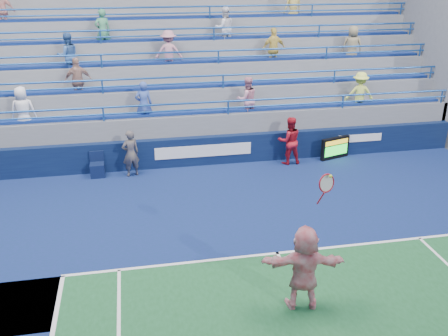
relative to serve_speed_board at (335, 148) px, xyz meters
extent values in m
plane|color=#333538|center=(-4.10, -6.12, -0.44)|extent=(120.00, 120.00, 0.00)
cube|color=#0F264F|center=(-4.10, -3.92, -0.43)|extent=(18.00, 8.40, 0.02)
cube|color=white|center=(-4.10, -6.12, -0.42)|extent=(11.00, 0.10, 0.01)
cube|color=white|center=(-4.10, -6.22, -0.42)|extent=(0.08, 0.30, 0.01)
cube|color=#0A1438|center=(-4.10, 0.38, 0.11)|extent=(18.00, 0.30, 1.10)
cube|color=white|center=(-5.10, 0.22, 0.16)|extent=(3.60, 0.02, 0.45)
cube|color=white|center=(1.10, 0.22, 0.26)|extent=(1.80, 0.02, 0.30)
cube|color=slate|center=(-4.10, 3.33, 0.11)|extent=(18.00, 5.60, 1.10)
cube|color=slate|center=(-4.10, 3.33, 0.49)|extent=(18.00, 5.60, 1.85)
cube|color=navy|center=(-4.10, 0.98, 1.46)|extent=(17.40, 0.45, 0.10)
cylinder|color=#1C4D9A|center=(-4.10, 0.58, 1.91)|extent=(18.00, 0.07, 0.07)
cube|color=slate|center=(-4.10, 3.83, 0.86)|extent=(18.00, 4.60, 2.60)
cube|color=navy|center=(-4.10, 1.98, 2.21)|extent=(17.40, 0.45, 0.10)
cylinder|color=#1C4D9A|center=(-4.10, 1.58, 2.66)|extent=(18.00, 0.07, 0.07)
cube|color=slate|center=(-4.10, 4.33, 1.24)|extent=(18.00, 3.60, 3.35)
cube|color=navy|center=(-4.10, 2.98, 2.96)|extent=(17.40, 0.45, 0.10)
cylinder|color=#1C4D9A|center=(-4.10, 2.58, 3.41)|extent=(18.00, 0.07, 0.07)
cube|color=slate|center=(-4.10, 4.83, 1.61)|extent=(18.00, 2.60, 4.10)
cube|color=navy|center=(-4.10, 3.98, 3.71)|extent=(17.40, 0.45, 0.10)
cylinder|color=#1C4D9A|center=(-4.10, 3.58, 4.16)|extent=(18.00, 0.07, 0.07)
cube|color=slate|center=(-4.10, 5.33, 1.99)|extent=(18.00, 1.60, 4.85)
cube|color=navy|center=(-4.10, 4.98, 4.46)|extent=(17.40, 0.45, 0.10)
cylinder|color=#1C4D9A|center=(-4.10, 4.58, 4.91)|extent=(18.00, 0.07, 0.07)
imported|color=pink|center=(-3.29, 0.98, 1.84)|extent=(0.91, 0.76, 1.70)
imported|color=white|center=(-11.34, 0.98, 1.84)|extent=(0.85, 0.57, 1.70)
imported|color=#C17D8F|center=(-6.00, 2.98, 3.34)|extent=(1.17, 0.77, 1.70)
imported|color=#E6F760|center=(1.25, 0.98, 1.84)|extent=(1.20, 0.84, 1.70)
imported|color=#EBA198|center=(-12.36, 4.98, 4.84)|extent=(1.06, 0.59, 1.70)
imported|color=#3852A8|center=(-7.16, 0.98, 1.84)|extent=(0.64, 0.44, 1.70)
imported|color=#3762A7|center=(-9.83, 2.98, 3.34)|extent=(0.97, 0.85, 1.70)
imported|color=#8B7E5C|center=(1.68, 2.98, 3.34)|extent=(0.94, 0.74, 1.70)
imported|color=#3F8C61|center=(-8.50, 3.98, 4.09)|extent=(0.71, 0.56, 1.70)
imported|color=tan|center=(-9.47, 1.98, 2.59)|extent=(1.06, 0.62, 1.70)
imported|color=#E9CC5A|center=(-1.73, 2.98, 3.34)|extent=(1.03, 0.51, 1.70)
imported|color=#D9B854|center=(-0.33, 4.98, 4.84)|extent=(0.95, 0.74, 1.70)
imported|color=white|center=(-3.59, 3.98, 4.09)|extent=(0.89, 0.72, 1.70)
cube|color=black|center=(0.00, 0.01, 0.00)|extent=(1.24, 0.50, 0.87)
cube|color=gold|center=(0.00, -0.07, 0.26)|extent=(1.07, 0.02, 0.17)
cube|color=#19E533|center=(0.00, -0.07, -0.07)|extent=(1.07, 0.02, 0.39)
cube|color=#0B1639|center=(-8.95, -0.04, -0.19)|extent=(0.51, 0.51, 0.50)
cube|color=#0B1639|center=(-8.95, 0.18, 0.25)|extent=(0.50, 0.06, 0.39)
imported|color=white|center=(-4.17, -8.26, 0.56)|extent=(1.92, 0.88, 1.99)
torus|color=maroon|center=(-3.82, -8.26, 2.55)|extent=(0.41, 0.23, 0.40)
cylinder|color=maroon|center=(-3.92, -8.26, 2.22)|extent=(0.09, 0.23, 0.36)
sphere|color=#CEEA36|center=(-3.77, -8.31, 2.72)|extent=(0.07, 0.07, 0.07)
imported|color=#141837|center=(-7.75, -0.20, 0.42)|extent=(0.72, 0.59, 1.71)
imported|color=#AD1321|center=(-1.90, -0.12, 0.48)|extent=(0.89, 0.69, 1.82)
camera|label=1|loc=(-7.59, -16.89, 6.75)|focal=40.00mm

